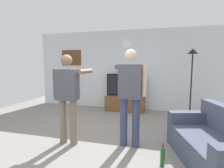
# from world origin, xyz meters

# --- Properties ---
(ground_plane) EXTENTS (8.40, 8.40, 0.00)m
(ground_plane) POSITION_xyz_m (0.00, 0.00, 0.00)
(ground_plane) COLOR gray
(back_wall) EXTENTS (6.40, 0.10, 2.70)m
(back_wall) POSITION_xyz_m (0.00, 2.95, 1.35)
(back_wall) COLOR silver
(back_wall) RESTS_ON ground_plane
(tv_stand) EXTENTS (1.27, 0.55, 0.49)m
(tv_stand) POSITION_xyz_m (0.11, 2.60, 0.25)
(tv_stand) COLOR brown
(tv_stand) RESTS_ON ground_plane
(television) EXTENTS (1.27, 0.07, 0.74)m
(television) POSITION_xyz_m (0.11, 2.65, 0.86)
(television) COLOR black
(television) RESTS_ON tv_stand
(wall_clock) EXTENTS (0.29, 0.03, 0.29)m
(wall_clock) POSITION_xyz_m (0.11, 2.89, 2.24)
(wall_clock) COLOR white
(framed_picture) EXTENTS (0.76, 0.04, 0.56)m
(framed_picture) POSITION_xyz_m (-1.98, 2.90, 1.79)
(framed_picture) COLOR brown
(floor_lamp) EXTENTS (0.32, 0.32, 1.97)m
(floor_lamp) POSITION_xyz_m (2.05, 2.20, 1.41)
(floor_lamp) COLOR black
(floor_lamp) RESTS_ON ground_plane
(person_standing_nearer_lamp) EXTENTS (0.59, 0.78, 1.73)m
(person_standing_nearer_lamp) POSITION_xyz_m (-0.51, -0.05, 0.98)
(person_standing_nearer_lamp) COLOR #7A6B56
(person_standing_nearer_lamp) RESTS_ON ground_plane
(person_standing_nearer_couch) EXTENTS (0.60, 0.78, 1.82)m
(person_standing_nearer_couch) POSITION_xyz_m (0.66, 0.14, 1.04)
(person_standing_nearer_couch) COLOR #384266
(person_standing_nearer_couch) RESTS_ON ground_plane
(side_couch) EXTENTS (1.25, 1.78, 0.87)m
(side_couch) POSITION_xyz_m (2.04, -0.14, 0.32)
(side_couch) COLOR #474C60
(side_couch) RESTS_ON ground_plane
(beverage_bottle) EXTENTS (0.07, 0.07, 0.36)m
(beverage_bottle) POSITION_xyz_m (1.26, -0.40, 0.15)
(beverage_bottle) COLOR #1E5923
(beverage_bottle) RESTS_ON ground_plane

